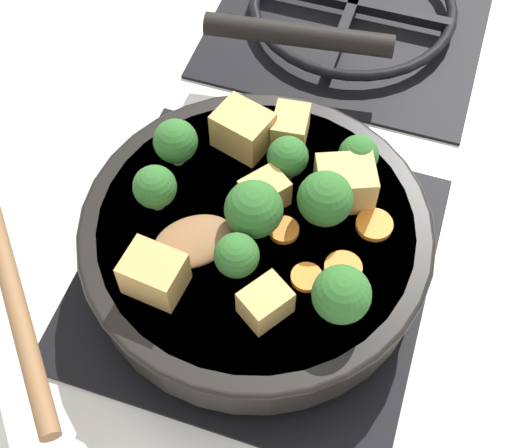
{
  "coord_description": "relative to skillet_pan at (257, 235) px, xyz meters",
  "views": [
    {
      "loc": [
        0.1,
        -0.31,
        0.58
      ],
      "look_at": [
        0.0,
        0.0,
        0.08
      ],
      "focal_mm": 50.0,
      "sensor_mm": 36.0,
      "label": 1
    }
  ],
  "objects": [
    {
      "name": "carrot_slice_edge_slice",
      "position": [
        0.09,
        0.03,
        0.02
      ],
      "size": [
        0.03,
        0.03,
        0.01
      ],
      "primitive_type": "cylinder",
      "color": "orange",
      "rests_on": "skillet_pan"
    },
    {
      "name": "tofu_cube_east_chunk",
      "position": [
        0.03,
        -0.08,
        0.04
      ],
      "size": [
        0.04,
        0.05,
        0.03
      ],
      "primitive_type": "cube",
      "rotation": [
        0.0,
        0.0,
        4.13
      ],
      "color": "tan",
      "rests_on": "skillet_pan"
    },
    {
      "name": "front_burner_grate",
      "position": [
        0.0,
        -0.0,
        -0.04
      ],
      "size": [
        0.31,
        0.31,
        0.03
      ],
      "color": "black",
      "rests_on": "ground_plane"
    },
    {
      "name": "tofu_cube_front_piece",
      "position": [
        0.06,
        0.05,
        0.04
      ],
      "size": [
        0.06,
        0.05,
        0.04
      ],
      "primitive_type": "cube",
      "rotation": [
        0.0,
        0.0,
        0.39
      ],
      "color": "tan",
      "rests_on": "skillet_pan"
    },
    {
      "name": "carrot_slice_under_broccoli",
      "position": [
        0.02,
        -0.0,
        0.02
      ],
      "size": [
        0.03,
        0.03,
        0.01
      ],
      "primitive_type": "cylinder",
      "color": "orange",
      "rests_on": "skillet_pan"
    },
    {
      "name": "ground_plane",
      "position": [
        0.0,
        -0.0,
        -0.06
      ],
      "size": [
        2.4,
        2.4,
        0.0
      ],
      "primitive_type": "plane",
      "color": "silver"
    },
    {
      "name": "tofu_cube_center_large",
      "position": [
        0.0,
        0.02,
        0.04
      ],
      "size": [
        0.04,
        0.05,
        0.03
      ],
      "primitive_type": "cube",
      "rotation": [
        0.0,
        0.0,
        4.07
      ],
      "color": "tan",
      "rests_on": "skillet_pan"
    },
    {
      "name": "carrot_slice_near_center",
      "position": [
        0.08,
        -0.02,
        0.02
      ],
      "size": [
        0.03,
        0.03,
        0.01
      ],
      "primitive_type": "cylinder",
      "color": "orange",
      "rests_on": "skillet_pan"
    },
    {
      "name": "broccoli_floret_east_rim",
      "position": [
        0.09,
        -0.06,
        0.05
      ],
      "size": [
        0.05,
        0.05,
        0.05
      ],
      "color": "#709956",
      "rests_on": "skillet_pan"
    },
    {
      "name": "broccoli_floret_west_rim",
      "position": [
        0.07,
        0.07,
        0.05
      ],
      "size": [
        0.03,
        0.03,
        0.04
      ],
      "color": "#709956",
      "rests_on": "skillet_pan"
    },
    {
      "name": "broccoli_floret_near_spoon",
      "position": [
        -0.09,
        0.04,
        0.05
      ],
      "size": [
        0.04,
        0.04,
        0.05
      ],
      "color": "#709956",
      "rests_on": "skillet_pan"
    },
    {
      "name": "broccoli_floret_north_edge",
      "position": [
        0.05,
        0.02,
        0.05
      ],
      "size": [
        0.05,
        0.05,
        0.05
      ],
      "color": "#709956",
      "rests_on": "skillet_pan"
    },
    {
      "name": "broccoli_floret_south_cluster",
      "position": [
        -0.08,
        -0.01,
        0.05
      ],
      "size": [
        0.04,
        0.04,
        0.04
      ],
      "color": "#709956",
      "rests_on": "skillet_pan"
    },
    {
      "name": "tofu_cube_near_handle",
      "position": [
        -0.04,
        0.08,
        0.04
      ],
      "size": [
        0.06,
        0.05,
        0.04
      ],
      "primitive_type": "cube",
      "rotation": [
        0.0,
        0.0,
        5.99
      ],
      "color": "tan",
      "rests_on": "skillet_pan"
    },
    {
      "name": "broccoli_floret_small_inner",
      "position": [
        -0.0,
        -0.05,
        0.05
      ],
      "size": [
        0.04,
        0.04,
        0.04
      ],
      "color": "#709956",
      "rests_on": "skillet_pan"
    },
    {
      "name": "carrot_slice_orange_thin",
      "position": [
        0.05,
        -0.04,
        0.02
      ],
      "size": [
        0.03,
        0.03,
        0.01
      ],
      "primitive_type": "cylinder",
      "color": "orange",
      "rests_on": "skillet_pan"
    },
    {
      "name": "skillet_pan",
      "position": [
        0.0,
        0.0,
        0.0
      ],
      "size": [
        0.3,
        0.42,
        0.05
      ],
      "color": "black",
      "rests_on": "front_burner_grate"
    },
    {
      "name": "tofu_cube_back_piece",
      "position": [
        0.0,
        0.09,
        0.04
      ],
      "size": [
        0.03,
        0.04,
        0.03
      ],
      "primitive_type": "cube",
      "rotation": [
        0.0,
        0.0,
        4.83
      ],
      "color": "tan",
      "rests_on": "skillet_pan"
    },
    {
      "name": "broccoli_floret_center_top",
      "position": [
        -0.0,
        -0.01,
        0.05
      ],
      "size": [
        0.05,
        0.05,
        0.05
      ],
      "color": "#709956",
      "rests_on": "skillet_pan"
    },
    {
      "name": "rear_burner_grate",
      "position": [
        0.0,
        0.36,
        -0.04
      ],
      "size": [
        0.31,
        0.31,
        0.03
      ],
      "color": "black",
      "rests_on": "ground_plane"
    },
    {
      "name": "wooden_spoon",
      "position": [
        -0.1,
        -0.09,
        0.03
      ],
      "size": [
        0.23,
        0.23,
        0.02
      ],
      "color": "brown",
      "rests_on": "skillet_pan"
    },
    {
      "name": "tofu_cube_west_chunk",
      "position": [
        -0.06,
        -0.08,
        0.04
      ],
      "size": [
        0.05,
        0.04,
        0.04
      ],
      "primitive_type": "cube",
      "rotation": [
        0.0,
        0.0,
        6.18
      ],
      "color": "tan",
      "rests_on": "skillet_pan"
    },
    {
      "name": "broccoli_floret_mid_floret",
      "position": [
        0.01,
        0.05,
        0.05
      ],
      "size": [
        0.04,
        0.04,
        0.04
      ],
      "color": "#709956",
      "rests_on": "skillet_pan"
    }
  ]
}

